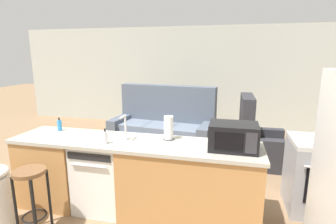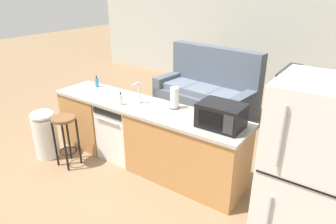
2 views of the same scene
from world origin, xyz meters
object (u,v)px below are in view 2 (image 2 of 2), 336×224
(refrigerator, at_px, (309,186))
(paper_towel_roll, at_px, (175,98))
(soap_bottle, at_px, (121,99))
(couch, at_px, (208,92))
(stove_range, at_px, (324,168))
(bar_stool, at_px, (65,131))
(trash_bin, at_px, (45,133))
(dish_soap_bottle, at_px, (97,83))
(dishwasher, at_px, (123,130))
(armchair, at_px, (295,122))
(microwave, at_px, (221,115))

(refrigerator, relative_size, paper_towel_roll, 6.27)
(soap_bottle, bearing_deg, couch, 88.60)
(stove_range, bearing_deg, bar_stool, -158.47)
(stove_range, height_order, trash_bin, stove_range)
(dish_soap_bottle, height_order, trash_bin, dish_soap_bottle)
(dishwasher, height_order, couch, couch)
(stove_range, distance_m, bar_stool, 3.29)
(soap_bottle, height_order, trash_bin, soap_bottle)
(stove_range, xyz_separation_m, refrigerator, (-0.00, -1.10, 0.43))
(refrigerator, height_order, couch, refrigerator)
(stove_range, xyz_separation_m, bar_stool, (-3.06, -1.21, 0.08))
(paper_towel_roll, bearing_deg, soap_bottle, -154.60)
(trash_bin, bearing_deg, armchair, 41.58)
(refrigerator, distance_m, bar_stool, 3.08)
(dishwasher, xyz_separation_m, dish_soap_bottle, (-0.68, 0.18, 0.55))
(stove_range, distance_m, microwave, 1.34)
(paper_towel_roll, bearing_deg, dishwasher, -168.78)
(refrigerator, distance_m, armchair, 2.56)
(microwave, distance_m, trash_bin, 2.63)
(dishwasher, bearing_deg, refrigerator, -11.93)
(paper_towel_roll, xyz_separation_m, bar_stool, (-1.26, -0.82, -0.50))
(couch, bearing_deg, trash_bin, -110.84)
(stove_range, height_order, armchair, armchair)
(dishwasher, distance_m, refrigerator, 2.70)
(dishwasher, height_order, trash_bin, dishwasher)
(dish_soap_bottle, relative_size, bar_stool, 0.24)
(microwave, bearing_deg, dishwasher, 179.95)
(armchair, bearing_deg, dishwasher, -136.44)
(stove_range, height_order, paper_towel_roll, paper_towel_roll)
(stove_range, distance_m, trash_bin, 3.73)
(stove_range, relative_size, refrigerator, 0.51)
(microwave, bearing_deg, paper_towel_roll, 167.81)
(dishwasher, bearing_deg, bar_stool, -124.96)
(refrigerator, xyz_separation_m, microwave, (-1.07, 0.55, 0.16))
(stove_range, height_order, dish_soap_bottle, dish_soap_bottle)
(paper_towel_roll, height_order, bar_stool, paper_towel_roll)
(dishwasher, xyz_separation_m, refrigerator, (2.60, -0.55, 0.46))
(bar_stool, bearing_deg, microwave, 18.24)
(bar_stool, distance_m, armchair, 3.52)
(armchair, bearing_deg, refrigerator, -75.44)
(refrigerator, bearing_deg, dish_soap_bottle, 167.53)
(refrigerator, xyz_separation_m, armchair, (-0.63, 2.42, -0.54))
(microwave, relative_size, soap_bottle, 2.84)
(paper_towel_roll, bearing_deg, microwave, -12.19)
(dish_soap_bottle, distance_m, couch, 2.32)
(paper_towel_roll, bearing_deg, armchair, 55.61)
(paper_towel_roll, distance_m, bar_stool, 1.58)
(stove_range, xyz_separation_m, armchair, (-0.63, 1.33, -0.10))
(paper_towel_roll, distance_m, armchair, 2.19)
(soap_bottle, xyz_separation_m, bar_stool, (-0.60, -0.50, -0.44))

